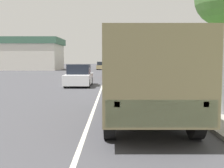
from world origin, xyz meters
TOP-DOWN VIEW (x-y plane):
  - ground_plane at (0.00, 40.00)m, footprint 180.00×180.00m
  - lane_centre_stripe at (0.00, 40.00)m, footprint 0.12×120.00m
  - sidewalk_right at (4.50, 40.00)m, footprint 1.80×120.00m
  - grass_strip_right at (8.90, 40.00)m, footprint 7.00×120.00m
  - military_truck at (1.82, 10.29)m, footprint 2.54×7.29m
  - car_nearest_ahead at (-1.82, 22.70)m, footprint 1.91×4.35m
  - car_second_ahead at (1.63, 32.74)m, footprint 1.95×4.41m
  - car_third_ahead at (1.48, 42.72)m, footprint 1.82×4.87m
  - car_fourth_ahead at (-1.41, 57.39)m, footprint 1.80×4.29m
  - lamp_post at (4.53, 10.76)m, footprint 1.69×0.24m
  - building_distant at (-19.64, 56.77)m, footprint 20.76×10.41m

SIDE VIEW (x-z plane):
  - ground_plane at x=0.00m, z-range 0.00..0.00m
  - lane_centre_stripe at x=0.00m, z-range 0.00..0.00m
  - grass_strip_right at x=8.90m, z-range 0.00..0.02m
  - sidewalk_right at x=4.50m, z-range 0.00..0.12m
  - car_third_ahead at x=1.48m, z-range -0.06..1.32m
  - car_second_ahead at x=1.63m, z-range -0.06..1.36m
  - car_fourth_ahead at x=-1.41m, z-range -0.08..1.50m
  - car_nearest_ahead at x=-1.82m, z-range -0.09..1.60m
  - military_truck at x=1.82m, z-range 0.19..3.03m
  - building_distant at x=-19.64m, z-range 0.04..6.22m
  - lamp_post at x=4.53m, z-range 0.78..7.45m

